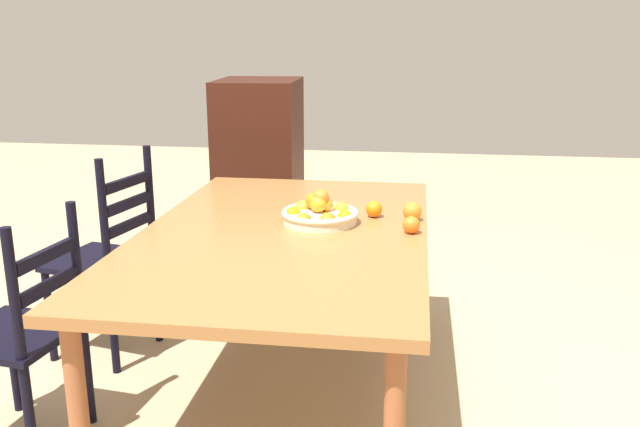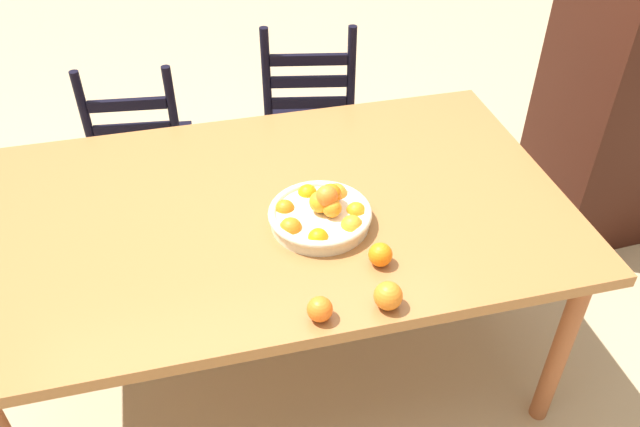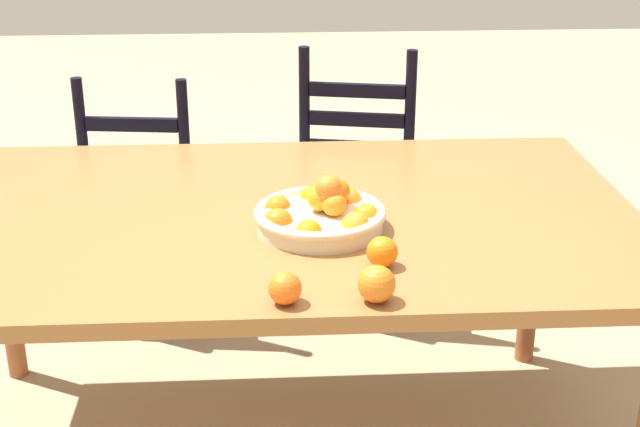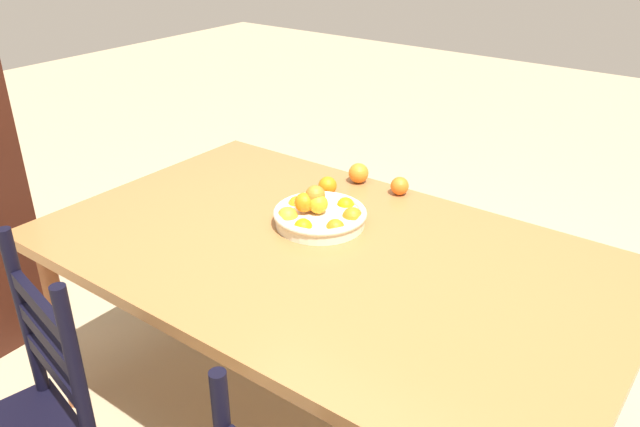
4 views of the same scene
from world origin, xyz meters
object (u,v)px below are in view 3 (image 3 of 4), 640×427
at_px(fruit_bowl, 322,214).
at_px(orange_loose_1, 377,284).
at_px(chair_by_cabinet, 359,184).
at_px(orange_loose_0, 382,252).
at_px(chair_near_window, 149,201).
at_px(orange_loose_2, 285,288).
at_px(dining_table, 272,233).

height_order(fruit_bowl, orange_loose_1, fruit_bowl).
xyz_separation_m(chair_by_cabinet, orange_loose_0, (-0.08, -1.22, 0.31)).
bearing_deg(fruit_bowl, orange_loose_1, -76.72).
height_order(chair_near_window, chair_by_cabinet, chair_by_cabinet).
bearing_deg(chair_near_window, orange_loose_2, 115.18).
relative_size(dining_table, chair_by_cabinet, 1.86).
distance_m(chair_by_cabinet, orange_loose_2, 1.44).
height_order(dining_table, chair_by_cabinet, chair_by_cabinet).
relative_size(orange_loose_1, orange_loose_2, 1.14).
relative_size(chair_by_cabinet, fruit_bowl, 3.14).
bearing_deg(fruit_bowl, orange_loose_0, -60.77).
bearing_deg(chair_near_window, orange_loose_0, 125.64).
distance_m(dining_table, fruit_bowl, 0.20).
distance_m(chair_by_cabinet, orange_loose_0, 1.26).
height_order(dining_table, fruit_bowl, fruit_bowl).
bearing_deg(chair_near_window, dining_table, 122.89).
bearing_deg(chair_by_cabinet, orange_loose_2, 89.71).
height_order(dining_table, orange_loose_1, orange_loose_1).
bearing_deg(orange_loose_0, fruit_bowl, 119.23).
bearing_deg(chair_near_window, orange_loose_1, 121.73).
height_order(fruit_bowl, orange_loose_2, fruit_bowl).
relative_size(dining_table, orange_loose_0, 26.72).
bearing_deg(orange_loose_2, chair_near_window, 108.24).
distance_m(chair_by_cabinet, orange_loose_1, 1.42).
bearing_deg(dining_table, chair_by_cabinet, 70.84).
bearing_deg(orange_loose_0, chair_by_cabinet, 86.46).
xyz_separation_m(chair_near_window, orange_loose_0, (0.66, -1.21, 0.35)).
xyz_separation_m(dining_table, chair_by_cabinet, (0.31, 0.89, -0.21)).
relative_size(orange_loose_0, orange_loose_1, 0.89).
bearing_deg(fruit_bowl, orange_loose_2, -104.41).
height_order(dining_table, orange_loose_2, orange_loose_2).
bearing_deg(chair_near_window, fruit_bowl, 125.52).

